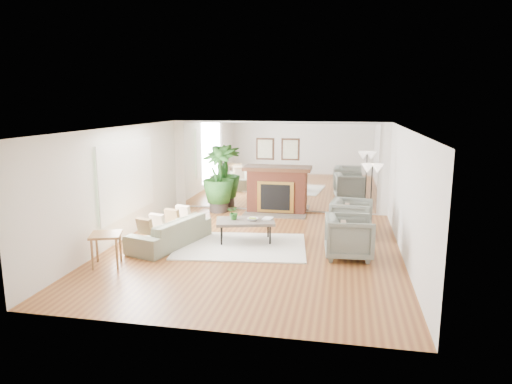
% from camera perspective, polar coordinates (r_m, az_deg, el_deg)
% --- Properties ---
extents(ground, '(7.00, 7.00, 0.00)m').
position_cam_1_polar(ground, '(9.58, -0.34, -7.17)').
color(ground, brown).
rests_on(ground, ground).
extents(wall_left, '(0.02, 7.00, 2.50)m').
position_cam_1_polar(wall_left, '(10.27, -16.94, 0.78)').
color(wall_left, silver).
rests_on(wall_left, ground).
extents(wall_right, '(0.02, 7.00, 2.50)m').
position_cam_1_polar(wall_right, '(9.17, 18.30, -0.51)').
color(wall_right, silver).
rests_on(wall_right, ground).
extents(wall_back, '(6.00, 0.02, 2.50)m').
position_cam_1_polar(wall_back, '(12.66, 2.75, 3.15)').
color(wall_back, silver).
rests_on(wall_back, ground).
extents(mirror_panel, '(5.40, 0.04, 2.40)m').
position_cam_1_polar(mirror_panel, '(12.64, 2.74, 3.14)').
color(mirror_panel, silver).
rests_on(mirror_panel, wall_back).
extents(window_panel, '(0.04, 2.40, 1.50)m').
position_cam_1_polar(window_panel, '(10.59, -15.83, 1.69)').
color(window_panel, '#B2E09E').
rests_on(window_panel, wall_left).
extents(fireplace, '(1.85, 0.83, 2.05)m').
position_cam_1_polar(fireplace, '(12.53, 2.57, 0.33)').
color(fireplace, brown).
rests_on(fireplace, ground).
extents(area_rug, '(2.91, 2.23, 0.03)m').
position_cam_1_polar(area_rug, '(9.74, -1.87, -6.78)').
color(area_rug, silver).
rests_on(area_rug, ground).
extents(coffee_table, '(1.39, 1.01, 0.50)m').
position_cam_1_polar(coffee_table, '(9.94, -1.34, -3.76)').
color(coffee_table, '#584F45').
rests_on(coffee_table, ground).
extents(sofa, '(1.34, 2.17, 0.59)m').
position_cam_1_polar(sofa, '(9.95, -10.68, -4.89)').
color(sofa, gray).
rests_on(sofa, ground).
extents(armchair_back, '(1.02, 0.99, 0.83)m').
position_cam_1_polar(armchair_back, '(10.69, 11.84, -3.16)').
color(armchair_back, slate).
rests_on(armchair_back, ground).
extents(armchair_front, '(0.98, 0.96, 0.84)m').
position_cam_1_polar(armchair_front, '(9.17, 11.57, -5.52)').
color(armchair_front, slate).
rests_on(armchair_front, ground).
extents(side_table, '(0.69, 0.69, 0.62)m').
position_cam_1_polar(side_table, '(8.96, -18.25, -5.58)').
color(side_table, '#93603A').
rests_on(side_table, ground).
extents(potted_ficus, '(1.04, 1.04, 1.84)m').
position_cam_1_polar(potted_ficus, '(12.65, -4.71, 1.90)').
color(potted_ficus, '#2A231F').
rests_on(potted_ficus, ground).
extents(floor_lamp, '(0.52, 0.29, 1.58)m').
position_cam_1_polar(floor_lamp, '(11.15, 14.31, 2.24)').
color(floor_lamp, black).
rests_on(floor_lamp, ground).
extents(tabletop_plant, '(0.33, 0.30, 0.31)m').
position_cam_1_polar(tabletop_plant, '(9.94, -2.74, -2.58)').
color(tabletop_plant, '#316826').
rests_on(tabletop_plant, coffee_table).
extents(fruit_bowl, '(0.27, 0.27, 0.06)m').
position_cam_1_polar(fruit_bowl, '(9.88, -0.42, -3.41)').
color(fruit_bowl, '#93603A').
rests_on(fruit_bowl, coffee_table).
extents(book, '(0.23, 0.30, 0.02)m').
position_cam_1_polar(book, '(10.05, 0.91, -3.28)').
color(book, '#93603A').
rests_on(book, coffee_table).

